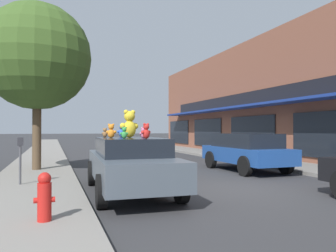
{
  "coord_description": "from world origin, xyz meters",
  "views": [
    {
      "loc": [
        -4.57,
        -7.78,
        1.61
      ],
      "look_at": [
        -0.31,
        4.25,
        1.76
      ],
      "focal_mm": 35.0,
      "sensor_mm": 36.0,
      "label": 1
    }
  ],
  "objects_px": {
    "teddy_bear_giant": "(129,124)",
    "teddy_bear_green": "(124,133)",
    "teddy_bear_pink": "(143,133)",
    "street_tree": "(37,57)",
    "teddy_bear_brown": "(105,133)",
    "teddy_bear_orange": "(111,131)",
    "parked_car_far_center": "(246,150)",
    "fire_hydrant": "(44,197)",
    "parking_meter": "(20,154)",
    "teddy_bear_blue": "(122,131)",
    "plush_art_car": "(130,163)",
    "teddy_bear_red": "(146,131)"
  },
  "relations": [
    {
      "from": "teddy_bear_giant",
      "to": "teddy_bear_pink",
      "type": "height_order",
      "value": "teddy_bear_giant"
    },
    {
      "from": "teddy_bear_green",
      "to": "parked_car_far_center",
      "type": "height_order",
      "value": "teddy_bear_green"
    },
    {
      "from": "teddy_bear_giant",
      "to": "parked_car_far_center",
      "type": "height_order",
      "value": "teddy_bear_giant"
    },
    {
      "from": "parking_meter",
      "to": "parked_car_far_center",
      "type": "bearing_deg",
      "value": 9.79
    },
    {
      "from": "teddy_bear_giant",
      "to": "street_tree",
      "type": "relative_size",
      "value": 0.12
    },
    {
      "from": "teddy_bear_red",
      "to": "teddy_bear_pink",
      "type": "height_order",
      "value": "teddy_bear_red"
    },
    {
      "from": "teddy_bear_giant",
      "to": "parked_car_far_center",
      "type": "bearing_deg",
      "value": -167.53
    },
    {
      "from": "teddy_bear_brown",
      "to": "teddy_bear_pink",
      "type": "bearing_deg",
      "value": 157.03
    },
    {
      "from": "teddy_bear_giant",
      "to": "teddy_bear_green",
      "type": "distance_m",
      "value": 0.88
    },
    {
      "from": "parking_meter",
      "to": "teddy_bear_blue",
      "type": "bearing_deg",
      "value": -10.11
    },
    {
      "from": "teddy_bear_green",
      "to": "teddy_bear_orange",
      "type": "height_order",
      "value": "teddy_bear_orange"
    },
    {
      "from": "street_tree",
      "to": "fire_hydrant",
      "type": "bearing_deg",
      "value": -86.68
    },
    {
      "from": "teddy_bear_brown",
      "to": "teddy_bear_green",
      "type": "bearing_deg",
      "value": 137.15
    },
    {
      "from": "teddy_bear_green",
      "to": "street_tree",
      "type": "bearing_deg",
      "value": -66.08
    },
    {
      "from": "teddy_bear_pink",
      "to": "teddy_bear_orange",
      "type": "distance_m",
      "value": 0.83
    },
    {
      "from": "teddy_bear_orange",
      "to": "teddy_bear_green",
      "type": "bearing_deg",
      "value": 126.82
    },
    {
      "from": "teddy_bear_pink",
      "to": "parked_car_far_center",
      "type": "height_order",
      "value": "teddy_bear_pink"
    },
    {
      "from": "plush_art_car",
      "to": "teddy_bear_pink",
      "type": "bearing_deg",
      "value": -54.77
    },
    {
      "from": "plush_art_car",
      "to": "parked_car_far_center",
      "type": "relative_size",
      "value": 1.16
    },
    {
      "from": "teddy_bear_pink",
      "to": "teddy_bear_giant",
      "type": "bearing_deg",
      "value": -96.27
    },
    {
      "from": "teddy_bear_blue",
      "to": "parking_meter",
      "type": "relative_size",
      "value": 0.29
    },
    {
      "from": "teddy_bear_brown",
      "to": "teddy_bear_giant",
      "type": "bearing_deg",
      "value": 165.01
    },
    {
      "from": "teddy_bear_red",
      "to": "street_tree",
      "type": "bearing_deg",
      "value": -89.78
    },
    {
      "from": "plush_art_car",
      "to": "teddy_bear_orange",
      "type": "distance_m",
      "value": 0.94
    },
    {
      "from": "parked_car_far_center",
      "to": "teddy_bear_pink",
      "type": "bearing_deg",
      "value": -147.03
    },
    {
      "from": "teddy_bear_blue",
      "to": "teddy_bear_orange",
      "type": "bearing_deg",
      "value": 60.85
    },
    {
      "from": "teddy_bear_brown",
      "to": "teddy_bear_pink",
      "type": "relative_size",
      "value": 0.95
    },
    {
      "from": "parked_car_far_center",
      "to": "street_tree",
      "type": "distance_m",
      "value": 8.71
    },
    {
      "from": "plush_art_car",
      "to": "teddy_bear_red",
      "type": "distance_m",
      "value": 1.28
    },
    {
      "from": "teddy_bear_brown",
      "to": "street_tree",
      "type": "distance_m",
      "value": 5.23
    },
    {
      "from": "street_tree",
      "to": "parking_meter",
      "type": "xyz_separation_m",
      "value": [
        -0.27,
        -3.43,
        -3.4
      ]
    },
    {
      "from": "teddy_bear_pink",
      "to": "street_tree",
      "type": "distance_m",
      "value": 6.58
    },
    {
      "from": "teddy_bear_giant",
      "to": "teddy_bear_red",
      "type": "relative_size",
      "value": 2.04
    },
    {
      "from": "teddy_bear_red",
      "to": "fire_hydrant",
      "type": "relative_size",
      "value": 0.45
    },
    {
      "from": "teddy_bear_blue",
      "to": "teddy_bear_orange",
      "type": "height_order",
      "value": "teddy_bear_blue"
    },
    {
      "from": "street_tree",
      "to": "fire_hydrant",
      "type": "relative_size",
      "value": 7.86
    },
    {
      "from": "teddy_bear_brown",
      "to": "teddy_bear_blue",
      "type": "bearing_deg",
      "value": -134.97
    },
    {
      "from": "plush_art_car",
      "to": "fire_hydrant",
      "type": "height_order",
      "value": "plush_art_car"
    },
    {
      "from": "teddy_bear_giant",
      "to": "teddy_bear_orange",
      "type": "height_order",
      "value": "teddy_bear_giant"
    },
    {
      "from": "teddy_bear_blue",
      "to": "teddy_bear_pink",
      "type": "height_order",
      "value": "teddy_bear_blue"
    },
    {
      "from": "plush_art_car",
      "to": "teddy_bear_pink",
      "type": "xyz_separation_m",
      "value": [
        0.24,
        -0.37,
        0.76
      ]
    },
    {
      "from": "teddy_bear_pink",
      "to": "plush_art_car",
      "type": "bearing_deg",
      "value": -81.35
    },
    {
      "from": "teddy_bear_brown",
      "to": "street_tree",
      "type": "relative_size",
      "value": 0.04
    },
    {
      "from": "teddy_bear_green",
      "to": "parking_meter",
      "type": "distance_m",
      "value": 3.23
    },
    {
      "from": "teddy_bear_giant",
      "to": "teddy_bear_pink",
      "type": "bearing_deg",
      "value": 93.35
    },
    {
      "from": "teddy_bear_brown",
      "to": "teddy_bear_red",
      "type": "distance_m",
      "value": 2.07
    },
    {
      "from": "teddy_bear_blue",
      "to": "parked_car_far_center",
      "type": "bearing_deg",
      "value": -164.33
    },
    {
      "from": "teddy_bear_pink",
      "to": "parking_meter",
      "type": "distance_m",
      "value": 3.54
    },
    {
      "from": "teddy_bear_orange",
      "to": "teddy_bear_blue",
      "type": "bearing_deg",
      "value": -98.52
    },
    {
      "from": "fire_hydrant",
      "to": "parking_meter",
      "type": "relative_size",
      "value": 0.62
    }
  ]
}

